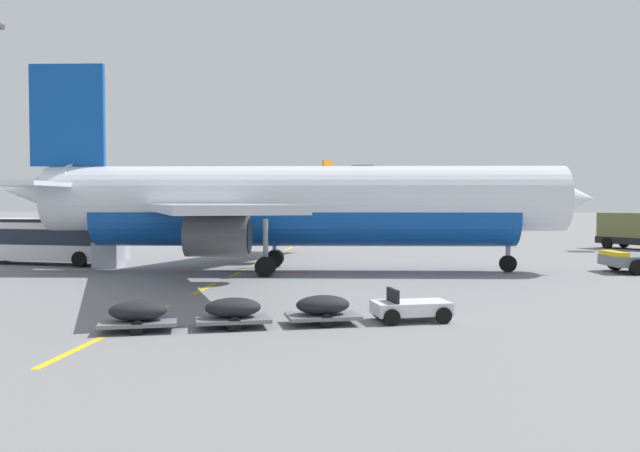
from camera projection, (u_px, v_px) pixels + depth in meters
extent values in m
plane|color=slate|center=(552.00, 252.00, 54.79)|extent=(400.00, 400.00, 0.00)
cube|color=yellow|center=(72.00, 351.00, 18.35)|extent=(0.24, 4.00, 0.01)
cube|color=yellow|center=(151.00, 314.00, 24.39)|extent=(0.24, 4.00, 0.01)
cube|color=yellow|center=(206.00, 288.00, 31.79)|extent=(0.24, 4.00, 0.01)
cube|color=yellow|center=(237.00, 273.00, 38.33)|extent=(0.24, 4.00, 0.01)
cube|color=yellow|center=(261.00, 262.00, 45.34)|extent=(0.24, 4.00, 0.01)
cube|color=yellow|center=(274.00, 255.00, 50.90)|extent=(0.24, 4.00, 0.01)
cube|color=yellow|center=(288.00, 249.00, 58.03)|extent=(0.24, 4.00, 0.01)
cube|color=yellow|center=(298.00, 244.00, 64.10)|extent=(0.24, 4.00, 0.01)
cube|color=yellow|center=(307.00, 240.00, 71.40)|extent=(0.24, 4.00, 0.01)
cube|color=yellow|center=(314.00, 237.00, 77.48)|extent=(0.24, 4.00, 0.01)
cube|color=yellow|center=(320.00, 234.00, 84.70)|extent=(0.24, 4.00, 0.01)
cube|color=yellow|center=(324.00, 232.00, 90.66)|extent=(0.24, 4.00, 0.01)
cube|color=yellow|center=(328.00, 230.00, 96.68)|extent=(0.24, 4.00, 0.01)
cube|color=yellow|center=(332.00, 228.00, 102.50)|extent=(0.24, 4.00, 0.01)
cube|color=#B21414|center=(240.00, 272.00, 39.14)|extent=(8.00, 0.40, 0.01)
cylinder|color=silver|center=(304.00, 199.00, 39.12)|extent=(30.30, 6.00, 3.80)
cylinder|color=#0F479E|center=(304.00, 216.00, 39.16)|extent=(24.69, 5.28, 3.50)
cone|color=silver|center=(563.00, 198.00, 38.69)|extent=(3.76, 3.97, 3.72)
cone|color=silver|center=(39.00, 191.00, 39.56)|extent=(4.43, 3.53, 3.23)
cube|color=#192333|center=(545.00, 187.00, 38.69)|extent=(1.80, 2.96, 0.60)
cube|color=#0F479E|center=(67.00, 115.00, 39.34)|extent=(4.41, 0.68, 6.00)
cube|color=silver|center=(78.00, 187.00, 42.71)|extent=(3.66, 6.62, 0.24)
cube|color=silver|center=(32.00, 184.00, 36.32)|extent=(3.66, 6.62, 0.24)
cube|color=#B7BCC6|center=(255.00, 206.00, 47.74)|extent=(9.06, 17.66, 0.36)
cube|color=#B7BCC6|center=(209.00, 208.00, 30.76)|extent=(11.18, 17.50, 0.36)
cylinder|color=#4C4F54|center=(247.00, 228.00, 44.80)|extent=(3.35, 2.33, 2.10)
cylinder|color=black|center=(271.00, 228.00, 44.76)|extent=(0.25, 1.79, 1.79)
cylinder|color=#4C4F54|center=(217.00, 236.00, 33.82)|extent=(3.35, 2.33, 2.10)
cylinder|color=black|center=(249.00, 236.00, 33.77)|extent=(0.25, 1.79, 1.79)
cylinder|color=gray|center=(508.00, 241.00, 38.87)|extent=(0.28, 0.28, 2.67)
cylinder|color=black|center=(508.00, 264.00, 38.92)|extent=(1.01, 0.35, 0.99)
cylinder|color=gray|center=(275.00, 238.00, 41.86)|extent=(0.28, 0.28, 2.61)
cylinder|color=black|center=(275.00, 258.00, 42.26)|extent=(1.12, 0.43, 1.10)
cylinder|color=black|center=(274.00, 259.00, 41.56)|extent=(1.12, 0.43, 1.10)
cylinder|color=gray|center=(266.00, 243.00, 36.67)|extent=(0.28, 0.28, 2.61)
cylinder|color=black|center=(266.00, 266.00, 37.07)|extent=(1.12, 0.43, 1.10)
cylinder|color=black|center=(265.00, 267.00, 36.37)|extent=(1.12, 0.43, 1.10)
cube|color=yellow|center=(614.00, 253.00, 38.63)|extent=(0.97, 2.58, 0.24)
cylinder|color=black|center=(638.00, 267.00, 37.26)|extent=(0.94, 0.50, 0.90)
cylinder|color=black|center=(615.00, 263.00, 40.06)|extent=(0.94, 0.50, 0.90)
cylinder|color=silver|center=(296.00, 201.00, 114.12)|extent=(12.70, 28.98, 3.70)
cylinder|color=orange|center=(296.00, 207.00, 114.15)|extent=(10.71, 23.71, 3.40)
cone|color=silver|center=(253.00, 201.00, 100.76)|extent=(4.51, 4.37, 3.62)
cone|color=silver|center=(331.00, 199.00, 128.08)|extent=(4.27, 4.87, 3.14)
cube|color=#192333|center=(256.00, 197.00, 101.66)|extent=(3.12, 2.35, 0.58)
cube|color=orange|center=(328.00, 176.00, 126.37)|extent=(1.68, 4.18, 5.84)
cube|color=silver|center=(344.00, 197.00, 125.86)|extent=(6.89, 4.91, 0.23)
cube|color=silver|center=(314.00, 197.00, 128.41)|extent=(6.89, 4.91, 0.23)
cube|color=#B7BCC6|center=(349.00, 204.00, 114.28)|extent=(15.96, 13.79, 0.35)
cube|color=#B7BCC6|center=(264.00, 204.00, 121.04)|extent=(16.63, 4.96, 0.35)
cylinder|color=#4C4F54|center=(334.00, 212.00, 115.66)|extent=(2.92, 3.60, 2.04)
cylinder|color=black|center=(330.00, 212.00, 114.24)|extent=(1.69, 0.66, 1.74)
cylinder|color=#4C4F54|center=(279.00, 212.00, 120.03)|extent=(2.92, 3.60, 2.04)
cylinder|color=black|center=(275.00, 212.00, 118.61)|extent=(1.69, 0.66, 1.74)
cylinder|color=gray|center=(263.00, 217.00, 103.64)|extent=(0.27, 0.27, 2.59)
cylinder|color=black|center=(263.00, 225.00, 103.69)|extent=(0.56, 1.00, 0.96)
cylinder|color=gray|center=(314.00, 215.00, 114.94)|extent=(0.27, 0.27, 2.54)
cylinder|color=black|center=(316.00, 222.00, 114.85)|extent=(0.66, 1.12, 1.07)
cylinder|color=black|center=(312.00, 222.00, 115.13)|extent=(0.66, 1.12, 1.07)
cylinder|color=gray|center=(288.00, 215.00, 117.01)|extent=(0.27, 0.27, 2.54)
cylinder|color=black|center=(290.00, 222.00, 116.92)|extent=(0.66, 1.12, 1.07)
cylinder|color=black|center=(286.00, 222.00, 117.20)|extent=(0.66, 1.12, 1.07)
cube|color=silver|center=(38.00, 239.00, 44.08)|extent=(12.27, 4.49, 2.70)
cube|color=#192333|center=(38.00, 236.00, 44.07)|extent=(11.33, 4.39, 1.00)
cube|color=black|center=(37.00, 220.00, 44.03)|extent=(12.29, 4.52, 0.20)
cylinder|color=black|center=(104.00, 256.00, 44.40)|extent=(1.04, 0.47, 1.00)
cylinder|color=black|center=(80.00, 259.00, 41.79)|extent=(1.04, 0.47, 1.00)
cylinder|color=black|center=(6.00, 254.00, 46.33)|extent=(1.04, 0.47, 1.00)
cube|color=black|center=(639.00, 241.00, 57.23)|extent=(6.15, 7.02, 0.60)
cube|color=#606638|center=(629.00, 225.00, 58.02)|extent=(4.79, 5.24, 2.10)
cylinder|color=black|center=(624.00, 242.00, 59.77)|extent=(0.80, 0.93, 0.96)
cylinder|color=black|center=(607.00, 243.00, 58.52)|extent=(0.80, 0.93, 0.96)
cube|color=silver|center=(411.00, 308.00, 23.00)|extent=(2.90, 2.11, 0.44)
cube|color=black|center=(393.00, 297.00, 22.86)|extent=(0.45, 1.11, 0.56)
cylinder|color=black|center=(429.00, 309.00, 23.87)|extent=(0.59, 0.34, 0.56)
cylinder|color=black|center=(443.00, 315.00, 22.50)|extent=(0.59, 0.34, 0.56)
cylinder|color=black|center=(380.00, 311.00, 23.51)|extent=(0.59, 0.34, 0.56)
cylinder|color=black|center=(392.00, 317.00, 22.14)|extent=(0.59, 0.34, 0.56)
cube|color=slate|center=(323.00, 316.00, 22.40)|extent=(2.74, 2.14, 0.12)
ellipsoid|color=black|center=(323.00, 305.00, 22.38)|extent=(2.10, 1.69, 0.64)
cylinder|color=black|center=(319.00, 314.00, 23.06)|extent=(0.46, 0.26, 0.44)
cylinder|color=black|center=(327.00, 321.00, 21.74)|extent=(0.46, 0.26, 0.44)
cube|color=slate|center=(233.00, 319.00, 21.81)|extent=(2.74, 2.14, 0.12)
ellipsoid|color=black|center=(233.00, 308.00, 21.79)|extent=(2.10, 1.69, 0.64)
cylinder|color=black|center=(232.00, 317.00, 22.47)|extent=(0.46, 0.26, 0.44)
cylinder|color=black|center=(235.00, 325.00, 21.15)|extent=(0.46, 0.26, 0.44)
cube|color=slate|center=(138.00, 322.00, 21.22)|extent=(2.74, 2.14, 0.12)
ellipsoid|color=black|center=(138.00, 311.00, 21.20)|extent=(2.10, 1.69, 0.64)
cylinder|color=black|center=(140.00, 321.00, 21.88)|extent=(0.46, 0.26, 0.44)
cylinder|color=black|center=(137.00, 328.00, 20.56)|extent=(0.46, 0.26, 0.44)
cube|color=#B7BCC6|center=(108.00, 255.00, 41.73)|extent=(1.67, 1.63, 1.60)
cube|color=silver|center=(108.00, 255.00, 41.73)|extent=(1.62, 0.11, 1.36)
cube|color=gray|center=(317.00, 194.00, 185.90)|extent=(84.26, 25.01, 12.54)
cube|color=#192333|center=(312.00, 191.00, 173.39)|extent=(77.52, 0.12, 4.51)
cube|color=gray|center=(363.00, 168.00, 184.35)|extent=(6.00, 5.00, 1.60)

